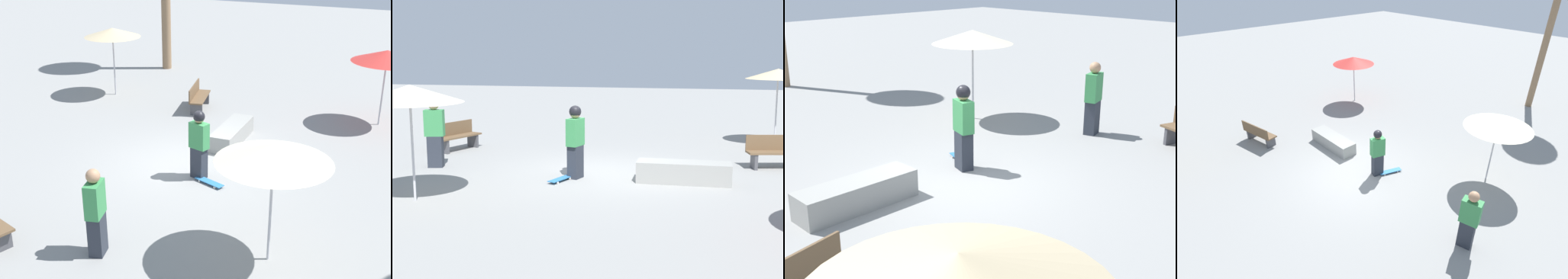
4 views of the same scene
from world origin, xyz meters
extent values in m
plane|color=gray|center=(0.00, 0.00, 0.00)|extent=(60.00, 60.00, 0.00)
cube|color=#282D38|center=(-0.53, 0.50, 0.39)|extent=(0.42, 0.35, 0.78)
cube|color=#388C4C|center=(-0.53, 0.50, 1.11)|extent=(0.51, 0.38, 0.65)
sphere|color=tan|center=(-0.53, 0.50, 1.56)|extent=(0.26, 0.26, 0.26)
sphere|color=black|center=(-0.53, 0.50, 1.59)|extent=(0.29, 0.29, 0.29)
cube|color=teal|center=(-0.92, 0.75, 0.06)|extent=(0.82, 0.46, 0.02)
cylinder|color=silver|center=(-1.18, 0.76, 0.03)|extent=(0.06, 0.05, 0.05)
cylinder|color=silver|center=(-1.12, 0.92, 0.03)|extent=(0.06, 0.05, 0.05)
cylinder|color=silver|center=(-0.71, 0.59, 0.03)|extent=(0.06, 0.05, 0.05)
cylinder|color=silver|center=(-0.65, 0.75, 0.03)|extent=(0.06, 0.05, 0.05)
cube|color=gray|center=(-0.46, -2.03, 0.24)|extent=(0.65, 2.13, 0.49)
cube|color=#47474C|center=(1.40, -3.73, 0.20)|extent=(0.40, 0.16, 0.40)
cube|color=brown|center=(1.73, -4.30, 0.65)|extent=(0.39, 1.57, 0.40)
cube|color=#47474C|center=(1.63, 4.99, 0.20)|extent=(0.20, 0.40, 0.40)
cylinder|color=#B7B7BC|center=(-3.12, 3.21, 1.11)|extent=(0.05, 0.05, 2.22)
cone|color=beige|center=(-3.12, 3.21, 2.17)|extent=(2.10, 2.10, 0.35)
cone|color=#C6B289|center=(5.03, -4.64, 2.27)|extent=(1.98, 1.98, 0.31)
cube|color=#282D38|center=(-0.11, 4.32, 0.41)|extent=(0.35, 0.43, 0.82)
cube|color=#388C4C|center=(-0.11, 4.32, 1.16)|extent=(0.38, 0.53, 0.68)
sphere|color=tan|center=(-0.11, 4.32, 1.63)|extent=(0.27, 0.27, 0.27)
camera|label=1|loc=(-5.37, 11.64, 5.88)|focal=50.00mm
camera|label=2|loc=(-12.78, -2.46, 3.03)|focal=50.00mm
camera|label=3|loc=(7.06, -6.44, 3.99)|focal=50.00mm
camera|label=4|loc=(5.40, 6.84, 6.43)|focal=28.00mm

